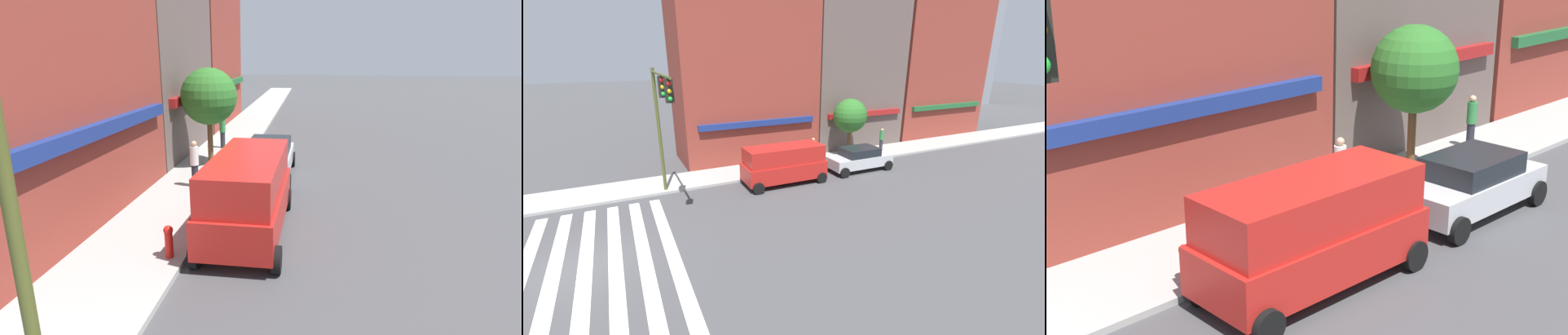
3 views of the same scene
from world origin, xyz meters
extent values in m
cube|color=maroon|center=(10.75, 11.50, 6.13)|extent=(9.97, 5.00, 12.25)
cube|color=navy|center=(10.75, 8.85, 3.00)|extent=(8.48, 0.30, 0.40)
cube|color=brown|center=(19.99, 11.50, 6.95)|extent=(8.30, 5.00, 13.91)
cube|color=maroon|center=(19.99, 8.85, 3.00)|extent=(7.06, 0.30, 0.40)
cube|color=maroon|center=(29.40, 11.50, 7.61)|extent=(9.93, 5.00, 15.22)
cube|color=#1E592D|center=(29.40, 8.85, 3.00)|extent=(8.44, 0.30, 0.40)
cylinder|color=#474C1E|center=(3.86, 6.40, 3.46)|extent=(0.18, 0.18, 6.92)
cube|color=#B21E19|center=(10.63, 4.70, 0.84)|extent=(5.04, 2.10, 1.00)
cube|color=#B21E19|center=(10.63, 4.70, 1.84)|extent=(4.79, 1.94, 1.00)
cylinder|color=black|center=(8.54, 5.70, 0.34)|extent=(0.68, 0.22, 0.68)
cylinder|color=black|center=(8.54, 3.70, 0.34)|extent=(0.68, 0.22, 0.68)
cylinder|color=black|center=(12.72, 5.70, 0.34)|extent=(0.68, 0.22, 0.68)
cylinder|color=black|center=(12.72, 3.70, 0.34)|extent=(0.68, 0.22, 0.68)
cube|color=#B7B7BC|center=(16.32, 4.70, 0.69)|extent=(4.42, 1.86, 0.70)
cube|color=black|center=(16.32, 4.70, 1.31)|extent=(2.44, 1.69, 0.55)
cylinder|color=black|center=(14.53, 5.60, 0.34)|extent=(0.68, 0.22, 0.68)
cylinder|color=black|center=(14.53, 3.80, 0.34)|extent=(0.68, 0.22, 0.68)
cylinder|color=black|center=(18.11, 5.60, 0.34)|extent=(0.68, 0.22, 0.68)
cylinder|color=black|center=(18.11, 3.80, 0.34)|extent=(0.68, 0.22, 0.68)
cylinder|color=#23232D|center=(14.24, 7.32, 0.57)|extent=(0.26, 0.26, 0.85)
cylinder|color=silver|center=(14.24, 7.32, 1.35)|extent=(0.32, 0.32, 0.70)
sphere|color=tan|center=(14.24, 7.32, 1.81)|extent=(0.22, 0.22, 0.22)
cylinder|color=#23232D|center=(20.84, 7.68, 0.57)|extent=(0.26, 0.26, 0.85)
cylinder|color=#2D7A3D|center=(20.84, 7.68, 1.35)|extent=(0.32, 0.32, 0.70)
sphere|color=tan|center=(20.84, 7.68, 1.81)|extent=(0.22, 0.22, 0.22)
cylinder|color=red|center=(8.71, 6.40, 0.47)|extent=(0.20, 0.20, 0.65)
sphere|color=red|center=(8.71, 6.40, 0.87)|extent=(0.24, 0.24, 0.24)
cylinder|color=brown|center=(17.46, 7.50, 1.25)|extent=(0.24, 0.24, 2.21)
sphere|color=#286623|center=(17.46, 7.50, 3.23)|extent=(2.49, 2.49, 2.49)
camera|label=1|loc=(-0.12, 2.99, 5.07)|focal=28.00mm
camera|label=2|loc=(1.75, -13.40, 7.61)|focal=24.00mm
camera|label=3|loc=(1.19, -4.76, 7.00)|focal=50.00mm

